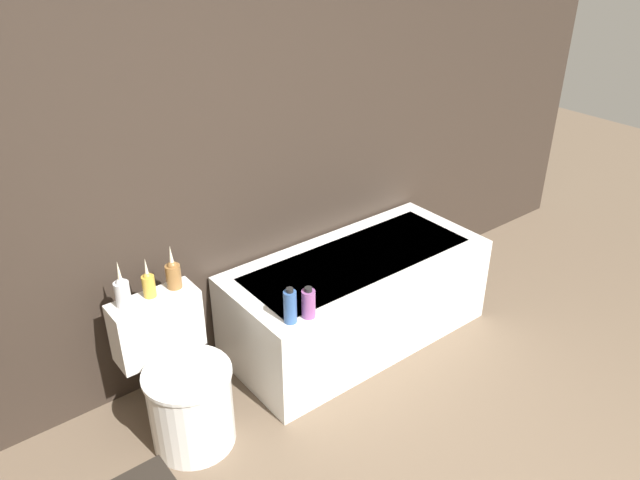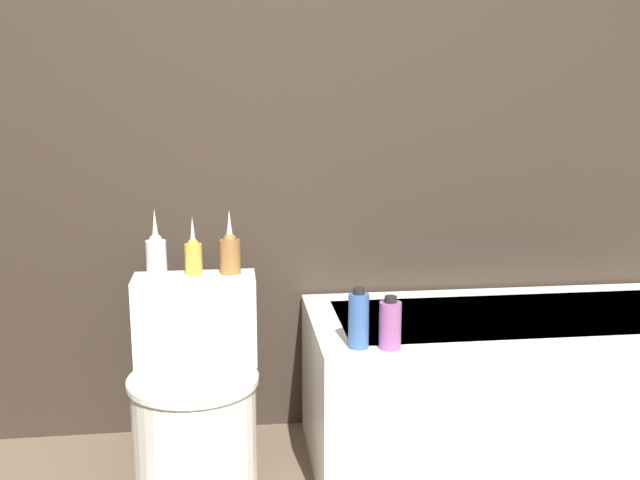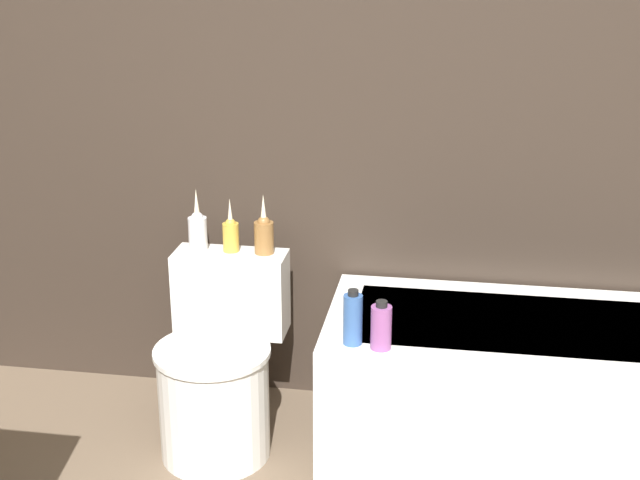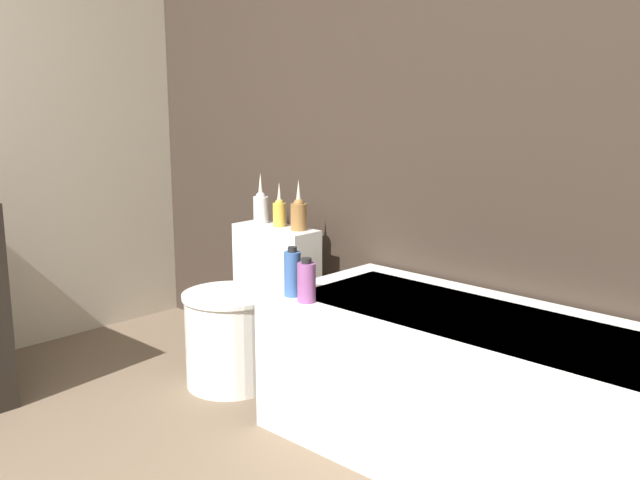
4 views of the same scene
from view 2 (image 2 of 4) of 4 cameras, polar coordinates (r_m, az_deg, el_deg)
The scene contains 8 objects.
wall_back_tiled at distance 2.90m, azimuth -0.36°, elevation 10.40°, with size 6.40×0.06×2.60m.
bathtub at distance 2.91m, azimuth 15.26°, elevation -10.63°, with size 1.58×0.71×0.56m.
toilet at distance 2.64m, azimuth -9.48°, elevation -12.36°, with size 0.44×0.60×0.70m.
vase_gold at distance 2.72m, azimuth -12.37°, elevation -0.99°, with size 0.07×0.07×0.24m.
vase_silver at distance 2.72m, azimuth -9.62°, elevation -1.14°, with size 0.06×0.06×0.21m.
vase_bronze at distance 2.71m, azimuth -6.87°, elevation -0.90°, with size 0.07×0.07×0.24m.
shampoo_bottle_tall at distance 2.37m, azimuth 2.96°, elevation -6.10°, with size 0.07×0.07×0.20m.
shampoo_bottle_short at distance 2.37m, azimuth 5.37°, elevation -6.42°, with size 0.07×0.07×0.17m.
Camera 2 is at (-0.34, -0.49, 1.39)m, focal length 42.00 mm.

